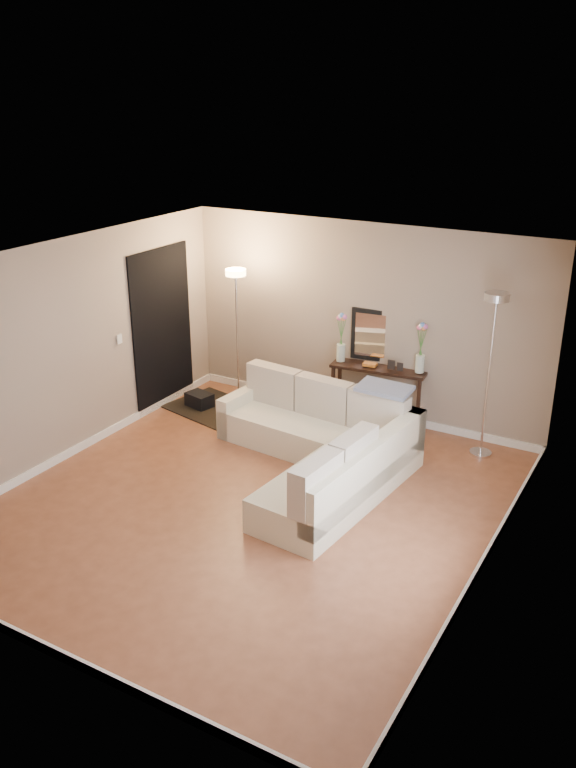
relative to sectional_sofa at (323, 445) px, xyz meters
The scene contains 23 objects.
floor 1.14m from the sectional_sofa, 107.42° to the right, with size 5.00×5.50×0.01m, color #955436.
ceiling 2.53m from the sectional_sofa, 107.42° to the right, with size 5.00×5.50×0.01m, color white.
wall_back 2.00m from the sectional_sofa, 100.77° to the left, with size 5.00×0.02×2.60m, color gray.
wall_front 3.94m from the sectional_sofa, 94.91° to the right, with size 5.00×0.02×2.60m, color gray.
wall_left 3.18m from the sectional_sofa, 159.84° to the right, with size 0.02×5.50×2.60m, color gray.
wall_right 2.61m from the sectional_sofa, 25.51° to the right, with size 0.02×5.50×2.60m, color gray.
baseboard_back 1.75m from the sectional_sofa, 100.92° to the left, with size 5.00×0.03×0.10m, color white.
baseboard_front 3.80m from the sectional_sofa, 94.95° to the right, with size 5.00×0.03×0.10m, color white.
baseboard_left 3.01m from the sectional_sofa, 159.67° to the right, with size 0.03×5.50×0.10m, color white.
baseboard_right 2.41m from the sectional_sofa, 25.77° to the right, with size 0.03×5.50×0.10m, color white.
doorway 2.99m from the sectional_sofa, 166.80° to the left, with size 0.02×1.20×2.20m, color black.
switch_plate 2.95m from the sectional_sofa, behind, with size 0.02×0.08×0.12m, color white.
sectional_sofa is the anchor object (origin of this frame).
throw_blanket 0.96m from the sectional_sofa, 49.48° to the left, with size 0.62×0.36×0.05m, color slate.
console_table 1.56m from the sectional_sofa, 92.88° to the left, with size 1.28×0.48×0.77m.
leaning_mirror 1.91m from the sectional_sofa, 90.59° to the left, with size 0.88×0.14×0.69m.
table_decor 1.61m from the sectional_sofa, 89.94° to the left, with size 0.54×0.13×0.13m.
flower_vase_left 1.76m from the sectional_sofa, 109.21° to the left, with size 0.15×0.13×0.66m.
flower_vase_right 1.87m from the sectional_sofa, 72.09° to the left, with size 0.15×0.13×0.66m.
floor_lamp_lit 2.48m from the sectional_sofa, 148.85° to the left, with size 0.32×0.32×1.92m.
floor_lamp_unlit 2.27m from the sectional_sofa, 41.48° to the left, with size 0.34×0.34×2.02m.
charcoal_rug 2.29m from the sectional_sofa, 158.50° to the left, with size 1.25×0.94×0.02m, color black.
black_bag 2.47m from the sectional_sofa, 161.48° to the left, with size 0.36×0.25×0.23m, color black.
Camera 1 is at (3.81, -5.86, 4.18)m, focal length 35.00 mm.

